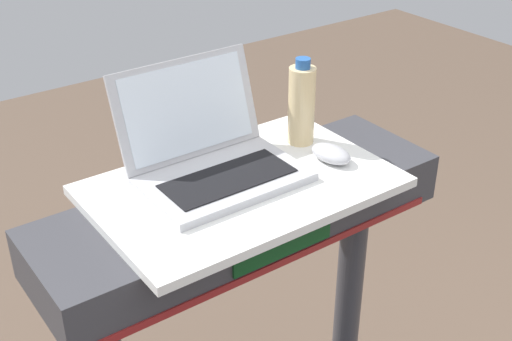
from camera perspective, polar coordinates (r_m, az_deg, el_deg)
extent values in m
cylinder|color=#38383D|center=(1.90, 7.63, -11.77)|extent=(0.07, 0.07, 0.80)
cube|color=#38383D|center=(1.45, -1.15, -3.51)|extent=(0.90, 0.28, 0.11)
cube|color=#0C3F19|center=(1.36, 2.31, -6.18)|extent=(0.24, 0.01, 0.06)
cube|color=maroon|center=(1.38, 2.24, -7.68)|extent=(0.81, 0.00, 0.02)
cube|color=white|center=(1.42, -1.18, -1.31)|extent=(0.62, 0.40, 0.02)
cube|color=#B7B7BC|center=(1.40, -2.70, -0.74)|extent=(0.33, 0.21, 0.02)
cube|color=black|center=(1.39, -2.35, -0.64)|extent=(0.27, 0.12, 0.00)
cube|color=#B7B7BC|center=(1.46, -5.78, 5.19)|extent=(0.33, 0.07, 0.20)
cube|color=white|center=(1.46, -5.69, 5.19)|extent=(0.29, 0.06, 0.18)
ellipsoid|color=#B2B2B7|center=(1.49, 6.28, 1.40)|extent=(0.07, 0.11, 0.03)
cylinder|color=beige|center=(1.54, 3.82, 5.42)|extent=(0.06, 0.06, 0.18)
cylinder|color=#2659A5|center=(1.50, 3.95, 8.93)|extent=(0.03, 0.03, 0.02)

